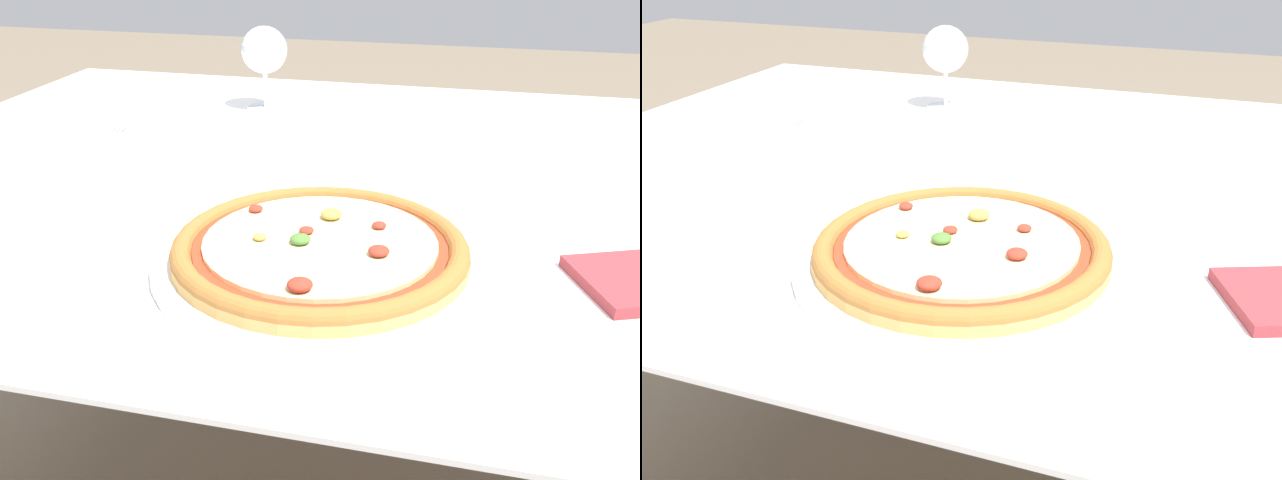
{
  "view_description": "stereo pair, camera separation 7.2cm",
  "coord_description": "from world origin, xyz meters",
  "views": [
    {
      "loc": [
        0.17,
        -0.92,
        1.04
      ],
      "look_at": [
        0.02,
        -0.28,
        0.73
      ],
      "focal_mm": 40.0,
      "sensor_mm": 36.0,
      "label": 1
    },
    {
      "loc": [
        0.24,
        -0.9,
        1.04
      ],
      "look_at": [
        0.02,
        -0.28,
        0.73
      ],
      "focal_mm": 40.0,
      "sensor_mm": 36.0,
      "label": 2
    }
  ],
  "objects": [
    {
      "name": "dining_table",
      "position": [
        0.0,
        0.0,
        0.63
      ],
      "size": [
        1.45,
        1.07,
        0.7
      ],
      "color": "brown",
      "rests_on": "ground_plane"
    },
    {
      "name": "fork",
      "position": [
        -0.41,
        0.05,
        0.7
      ],
      "size": [
        0.05,
        0.17,
        0.0
      ],
      "color": "silver",
      "rests_on": "dining_table"
    },
    {
      "name": "pizza_plate",
      "position": [
        0.02,
        -0.28,
        0.72
      ],
      "size": [
        0.35,
        0.35,
        0.04
      ],
      "color": "white",
      "rests_on": "dining_table"
    },
    {
      "name": "wine_glass_far_left",
      "position": [
        -0.23,
        0.3,
        0.8
      ],
      "size": [
        0.08,
        0.08,
        0.15
      ],
      "color": "silver",
      "rests_on": "dining_table"
    }
  ]
}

